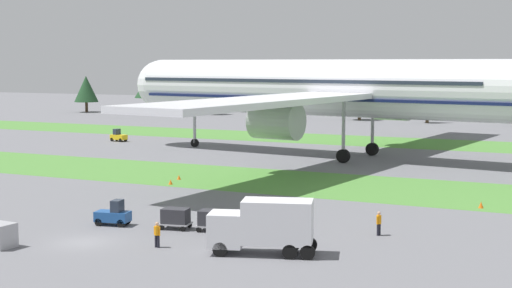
{
  "coord_description": "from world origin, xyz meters",
  "views": [
    {
      "loc": [
        32.54,
        -41.65,
        12.37
      ],
      "look_at": [
        -0.37,
        28.91,
        4.0
      ],
      "focal_mm": 53.42,
      "sensor_mm": 36.0,
      "label": 1
    }
  ],
  "objects_px": {
    "baggage_tug": "(114,215)",
    "taxiway_marker_1": "(179,177)",
    "catering_truck": "(263,225)",
    "ground_crew_marshaller": "(379,222)",
    "pushback_tractor": "(118,136)",
    "ground_crew_loader": "(157,234)",
    "cargo_dolly_lead": "(176,217)",
    "taxiway_marker_2": "(171,182)",
    "airliner": "(341,88)",
    "cargo_dolly_second": "(213,219)",
    "taxiway_marker_0": "(481,205)"
  },
  "relations": [
    {
      "from": "cargo_dolly_lead",
      "to": "pushback_tractor",
      "type": "xyz_separation_m",
      "value": [
        -40.88,
        50.62,
        -0.1
      ]
    },
    {
      "from": "cargo_dolly_lead",
      "to": "catering_truck",
      "type": "height_order",
      "value": "catering_truck"
    },
    {
      "from": "cargo_dolly_second",
      "to": "taxiway_marker_0",
      "type": "xyz_separation_m",
      "value": [
        16.54,
        17.5,
        -0.64
      ]
    },
    {
      "from": "cargo_dolly_second",
      "to": "taxiway_marker_0",
      "type": "distance_m",
      "value": 24.09
    },
    {
      "from": "ground_crew_marshaller",
      "to": "ground_crew_loader",
      "type": "height_order",
      "value": "same"
    },
    {
      "from": "taxiway_marker_2",
      "to": "ground_crew_marshaller",
      "type": "bearing_deg",
      "value": -27.58
    },
    {
      "from": "cargo_dolly_lead",
      "to": "ground_crew_marshaller",
      "type": "distance_m",
      "value": 14.97
    },
    {
      "from": "pushback_tractor",
      "to": "ground_crew_marshaller",
      "type": "xyz_separation_m",
      "value": [
        55.2,
        -46.3,
        0.13
      ]
    },
    {
      "from": "airliner",
      "to": "taxiway_marker_1",
      "type": "height_order",
      "value": "airliner"
    },
    {
      "from": "cargo_dolly_second",
      "to": "taxiway_marker_1",
      "type": "relative_size",
      "value": 4.97
    },
    {
      "from": "cargo_dolly_lead",
      "to": "taxiway_marker_1",
      "type": "bearing_deg",
      "value": 19.91
    },
    {
      "from": "ground_crew_marshaller",
      "to": "taxiway_marker_2",
      "type": "distance_m",
      "value": 28.83
    },
    {
      "from": "catering_truck",
      "to": "pushback_tractor",
      "type": "bearing_deg",
      "value": 25.44
    },
    {
      "from": "airliner",
      "to": "taxiway_marker_0",
      "type": "relative_size",
      "value": 147.71
    },
    {
      "from": "baggage_tug",
      "to": "ground_crew_marshaller",
      "type": "bearing_deg",
      "value": -85.12
    },
    {
      "from": "baggage_tug",
      "to": "taxiway_marker_1",
      "type": "relative_size",
      "value": 5.7
    },
    {
      "from": "cargo_dolly_lead",
      "to": "pushback_tractor",
      "type": "height_order",
      "value": "pushback_tractor"
    },
    {
      "from": "cargo_dolly_lead",
      "to": "taxiway_marker_0",
      "type": "distance_m",
      "value": 26.48
    },
    {
      "from": "taxiway_marker_2",
      "to": "catering_truck",
      "type": "bearing_deg",
      "value": -47.03
    },
    {
      "from": "airliner",
      "to": "pushback_tractor",
      "type": "relative_size",
      "value": 30.13
    },
    {
      "from": "taxiway_marker_0",
      "to": "taxiway_marker_1",
      "type": "distance_m",
      "value": 31.65
    },
    {
      "from": "pushback_tractor",
      "to": "ground_crew_marshaller",
      "type": "distance_m",
      "value": 72.05
    },
    {
      "from": "ground_crew_loader",
      "to": "taxiway_marker_1",
      "type": "height_order",
      "value": "ground_crew_loader"
    },
    {
      "from": "taxiway_marker_1",
      "to": "cargo_dolly_second",
      "type": "bearing_deg",
      "value": -53.61
    },
    {
      "from": "pushback_tractor",
      "to": "baggage_tug",
      "type": "bearing_deg",
      "value": 42.06
    },
    {
      "from": "cargo_dolly_second",
      "to": "pushback_tractor",
      "type": "distance_m",
      "value": 66.5
    },
    {
      "from": "pushback_tractor",
      "to": "ground_crew_loader",
      "type": "height_order",
      "value": "pushback_tractor"
    },
    {
      "from": "airliner",
      "to": "pushback_tractor",
      "type": "height_order",
      "value": "airliner"
    },
    {
      "from": "catering_truck",
      "to": "ground_crew_marshaller",
      "type": "relative_size",
      "value": 4.21
    },
    {
      "from": "taxiway_marker_0",
      "to": "ground_crew_loader",
      "type": "bearing_deg",
      "value": -126.78
    },
    {
      "from": "ground_crew_loader",
      "to": "ground_crew_marshaller",
      "type": "bearing_deg",
      "value": 49.14
    },
    {
      "from": "ground_crew_marshaller",
      "to": "ground_crew_loader",
      "type": "distance_m",
      "value": 15.86
    },
    {
      "from": "catering_truck",
      "to": "taxiway_marker_0",
      "type": "bearing_deg",
      "value": -41.99
    },
    {
      "from": "catering_truck",
      "to": "ground_crew_loader",
      "type": "relative_size",
      "value": 4.21
    },
    {
      "from": "ground_crew_marshaller",
      "to": "taxiway_marker_1",
      "type": "bearing_deg",
      "value": 70.74
    },
    {
      "from": "catering_truck",
      "to": "taxiway_marker_2",
      "type": "bearing_deg",
      "value": 26.03
    },
    {
      "from": "airliner",
      "to": "ground_crew_marshaller",
      "type": "bearing_deg",
      "value": -150.63
    },
    {
      "from": "catering_truck",
      "to": "pushback_tractor",
      "type": "xyz_separation_m",
      "value": [
        -49.93,
        54.72,
        -1.14
      ]
    },
    {
      "from": "baggage_tug",
      "to": "ground_crew_loader",
      "type": "height_order",
      "value": "baggage_tug"
    },
    {
      "from": "cargo_dolly_lead",
      "to": "taxiway_marker_2",
      "type": "height_order",
      "value": "cargo_dolly_lead"
    },
    {
      "from": "cargo_dolly_second",
      "to": "airliner",
      "type": "bearing_deg",
      "value": -3.42
    },
    {
      "from": "ground_crew_loader",
      "to": "baggage_tug",
      "type": "bearing_deg",
      "value": 157.17
    },
    {
      "from": "catering_truck",
      "to": "pushback_tractor",
      "type": "distance_m",
      "value": 74.09
    },
    {
      "from": "ground_crew_marshaller",
      "to": "baggage_tug",
      "type": "bearing_deg",
      "value": 117.88
    },
    {
      "from": "cargo_dolly_second",
      "to": "taxiway_marker_0",
      "type": "relative_size",
      "value": 4.35
    },
    {
      "from": "cargo_dolly_lead",
      "to": "taxiway_marker_2",
      "type": "relative_size",
      "value": 4.71
    },
    {
      "from": "taxiway_marker_2",
      "to": "cargo_dolly_second",
      "type": "bearing_deg",
      "value": -50.63
    },
    {
      "from": "taxiway_marker_0",
      "to": "taxiway_marker_2",
      "type": "xyz_separation_m",
      "value": [
        -30.61,
        -0.35,
        -0.02
      ]
    },
    {
      "from": "airliner",
      "to": "ground_crew_loader",
      "type": "relative_size",
      "value": 47.48
    },
    {
      "from": "baggage_tug",
      "to": "cargo_dolly_second",
      "type": "bearing_deg",
      "value": -90.0
    }
  ]
}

